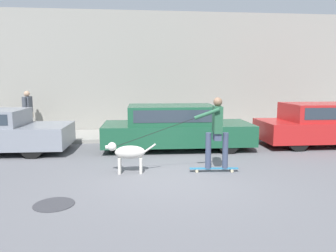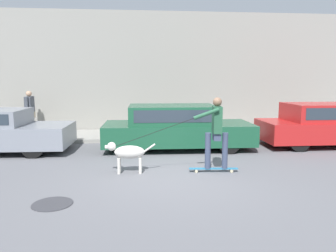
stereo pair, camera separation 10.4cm
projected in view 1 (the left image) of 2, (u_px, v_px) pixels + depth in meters
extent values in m
plane|color=slate|center=(176.00, 175.00, 7.36)|extent=(36.00, 36.00, 0.00)
cube|color=gray|center=(155.00, 73.00, 13.31)|extent=(32.00, 0.30, 4.81)
cube|color=gray|center=(158.00, 135.00, 12.35)|extent=(30.00, 2.29, 0.13)
cylinder|color=black|center=(48.00, 137.00, 10.44)|extent=(0.64, 0.22, 0.63)
cylinder|color=black|center=(32.00, 147.00, 8.91)|extent=(0.64, 0.22, 0.63)
cylinder|color=black|center=(216.00, 134.00, 11.06)|extent=(0.62, 0.21, 0.62)
cylinder|color=black|center=(228.00, 143.00, 9.48)|extent=(0.62, 0.21, 0.62)
cylinder|color=black|center=(132.00, 135.00, 10.83)|extent=(0.62, 0.21, 0.62)
cylinder|color=black|center=(131.00, 145.00, 9.25)|extent=(0.62, 0.21, 0.62)
cube|color=#194C33|center=(177.00, 133.00, 10.13)|extent=(4.57, 1.95, 0.62)
cube|color=#194C33|center=(171.00, 114.00, 10.03)|extent=(2.65, 1.72, 0.55)
cube|color=#28333D|center=(174.00, 116.00, 9.21)|extent=(2.30, 0.07, 0.35)
cylinder|color=black|center=(277.00, 132.00, 11.29)|extent=(0.64, 0.21, 0.64)
cylinder|color=black|center=(298.00, 141.00, 9.80)|extent=(0.64, 0.21, 0.64)
cube|color=#B21E1E|center=(327.00, 130.00, 10.65)|extent=(4.38, 1.79, 0.63)
cube|color=#B21E1E|center=(323.00, 112.00, 10.55)|extent=(2.39, 1.60, 0.56)
cylinder|color=beige|center=(119.00, 166.00, 7.43)|extent=(0.07, 0.07, 0.37)
cylinder|color=beige|center=(120.00, 165.00, 7.59)|extent=(0.07, 0.07, 0.37)
cylinder|color=beige|center=(141.00, 166.00, 7.46)|extent=(0.07, 0.07, 0.37)
cylinder|color=beige|center=(141.00, 164.00, 7.62)|extent=(0.07, 0.07, 0.37)
ellipsoid|color=beige|center=(130.00, 152.00, 7.48)|extent=(0.71, 0.33, 0.30)
sphere|color=beige|center=(112.00, 147.00, 7.43)|extent=(0.20, 0.20, 0.20)
cylinder|color=beige|center=(108.00, 147.00, 7.43)|extent=(0.11, 0.10, 0.09)
cylinder|color=beige|center=(150.00, 148.00, 7.49)|extent=(0.28, 0.06, 0.21)
cylinder|color=beige|center=(197.00, 171.00, 7.57)|extent=(0.07, 0.04, 0.07)
cylinder|color=beige|center=(196.00, 169.00, 7.72)|extent=(0.07, 0.04, 0.07)
cylinder|color=beige|center=(232.00, 171.00, 7.59)|extent=(0.07, 0.04, 0.07)
cylinder|color=beige|center=(231.00, 169.00, 7.74)|extent=(0.07, 0.04, 0.07)
cube|color=teal|center=(214.00, 168.00, 7.65)|extent=(1.14, 0.22, 0.02)
cylinder|color=#38425B|center=(208.00, 151.00, 7.59)|extent=(0.13, 0.13, 0.84)
cylinder|color=#38425B|center=(225.00, 151.00, 7.59)|extent=(0.13, 0.13, 0.84)
cube|color=#38425B|center=(217.00, 136.00, 7.54)|extent=(0.19, 0.31, 0.17)
cube|color=#235138|center=(217.00, 120.00, 7.49)|extent=(0.22, 0.39, 0.61)
sphere|color=brown|center=(218.00, 102.00, 7.43)|extent=(0.20, 0.20, 0.20)
cylinder|color=#235138|center=(216.00, 120.00, 7.72)|extent=(0.08, 0.08, 0.58)
cylinder|color=#235138|center=(207.00, 114.00, 7.25)|extent=(0.58, 0.17, 0.28)
cylinder|color=black|center=(153.00, 133.00, 7.35)|extent=(1.85, 0.28, 0.70)
cylinder|color=#3D4760|center=(29.00, 123.00, 12.27)|extent=(0.16, 0.16, 0.80)
cylinder|color=#3D4760|center=(28.00, 123.00, 12.09)|extent=(0.16, 0.16, 0.80)
cube|color=#424751|center=(27.00, 104.00, 12.08)|extent=(0.24, 0.46, 0.58)
cylinder|color=#424751|center=(30.00, 103.00, 12.35)|extent=(0.10, 0.10, 0.55)
cylinder|color=#424751|center=(25.00, 105.00, 11.80)|extent=(0.10, 0.10, 0.55)
sphere|color=tan|center=(27.00, 94.00, 12.03)|extent=(0.21, 0.21, 0.21)
cube|color=tan|center=(31.00, 114.00, 12.41)|extent=(0.11, 0.32, 0.27)
cylinder|color=#38383D|center=(54.00, 204.00, 5.64)|extent=(0.70, 0.70, 0.01)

